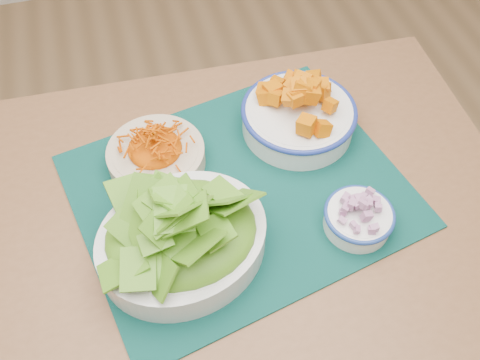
# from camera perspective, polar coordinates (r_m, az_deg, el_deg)

# --- Properties ---
(table) EXTENTS (1.18, 0.81, 0.75)m
(table) POSITION_cam_1_polar(r_m,az_deg,el_deg) (1.06, -3.03, -6.49)
(table) COLOR brown
(table) RESTS_ON ground
(placemat) EXTENTS (0.67, 0.59, 0.00)m
(placemat) POSITION_cam_1_polar(r_m,az_deg,el_deg) (1.00, -0.00, -1.11)
(placemat) COLOR #042925
(placemat) RESTS_ON table
(carrot_bowl) EXTENTS (0.21, 0.21, 0.07)m
(carrot_bowl) POSITION_cam_1_polar(r_m,az_deg,el_deg) (1.02, -8.99, 2.95)
(carrot_bowl) COLOR beige
(carrot_bowl) RESTS_ON placemat
(squash_bowl) EXTENTS (0.23, 0.23, 0.11)m
(squash_bowl) POSITION_cam_1_polar(r_m,az_deg,el_deg) (1.07, 6.33, 7.40)
(squash_bowl) COLOR white
(squash_bowl) RESTS_ON placemat
(lettuce_bowl) EXTENTS (0.34, 0.31, 0.14)m
(lettuce_bowl) POSITION_cam_1_polar(r_m,az_deg,el_deg) (0.87, -6.31, -5.44)
(lettuce_bowl) COLOR silver
(lettuce_bowl) RESTS_ON placemat
(onion_bowl) EXTENTS (0.13, 0.13, 0.06)m
(onion_bowl) POSITION_cam_1_polar(r_m,az_deg,el_deg) (0.95, 12.57, -3.79)
(onion_bowl) COLOR white
(onion_bowl) RESTS_ON placemat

